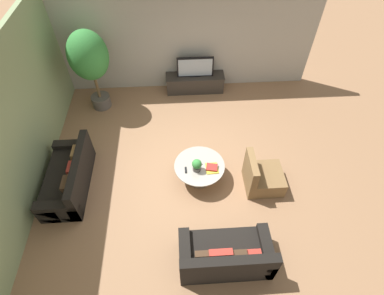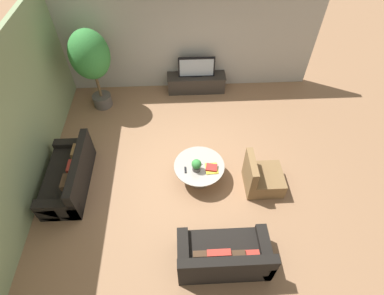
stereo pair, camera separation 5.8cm
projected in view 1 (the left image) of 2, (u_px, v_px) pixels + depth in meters
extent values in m
plane|color=#8C6647|center=(187.00, 169.00, 7.00)|extent=(24.00, 24.00, 0.00)
cube|color=#A39E93|center=(180.00, 38.00, 8.02)|extent=(7.40, 0.12, 3.00)
cube|color=gray|center=(19.00, 122.00, 5.87)|extent=(0.12, 7.40, 3.00)
cube|color=#2D2823|center=(195.00, 83.00, 8.76)|extent=(1.64, 0.48, 0.51)
cube|color=#2D2823|center=(195.00, 76.00, 8.58)|extent=(1.68, 0.50, 0.02)
cube|color=black|center=(195.00, 67.00, 8.35)|extent=(1.03, 0.08, 0.58)
cube|color=#99A8B7|center=(195.00, 68.00, 8.32)|extent=(0.94, 0.00, 0.52)
cube|color=black|center=(195.00, 75.00, 8.56)|extent=(0.31, 0.13, 0.02)
cylinder|color=#756656|center=(199.00, 177.00, 6.82)|extent=(0.61, 0.61, 0.02)
cylinder|color=#756656|center=(199.00, 172.00, 6.67)|extent=(0.10, 0.10, 0.43)
cylinder|color=gray|center=(199.00, 166.00, 6.50)|extent=(1.10, 1.10, 0.02)
cube|color=black|center=(68.00, 180.00, 6.53)|extent=(0.84, 1.82, 0.42)
cube|color=black|center=(78.00, 168.00, 6.22)|extent=(0.16, 1.82, 0.42)
cube|color=black|center=(75.00, 150.00, 7.01)|extent=(0.84, 0.20, 0.54)
cube|color=black|center=(59.00, 212.00, 5.95)|extent=(0.84, 0.20, 0.54)
cube|color=olive|center=(75.00, 155.00, 6.53)|extent=(0.16, 0.33, 0.32)
cube|color=#B23328|center=(72.00, 170.00, 6.27)|extent=(0.13, 0.30, 0.27)
cube|color=#422D1E|center=(67.00, 186.00, 6.00)|extent=(0.16, 0.34, 0.32)
cube|color=black|center=(225.00, 255.00, 5.43)|extent=(1.65, 0.84, 0.42)
cube|color=black|center=(230.00, 265.00, 4.89)|extent=(1.65, 0.16, 0.42)
cube|color=black|center=(265.00, 251.00, 5.42)|extent=(0.20, 0.84, 0.54)
cube|color=black|center=(185.00, 256.00, 5.36)|extent=(0.20, 0.84, 0.54)
cube|color=#B23328|center=(251.00, 256.00, 5.07)|extent=(0.31, 0.12, 0.28)
cube|color=#422D1E|center=(236.00, 256.00, 5.04)|extent=(0.35, 0.13, 0.32)
cube|color=#B23328|center=(220.00, 257.00, 5.02)|extent=(0.39, 0.15, 0.36)
cube|color=#422D1E|center=(205.00, 259.00, 5.03)|extent=(0.33, 0.18, 0.32)
cube|color=brown|center=(264.00, 179.00, 6.56)|extent=(0.80, 0.76, 0.40)
cube|color=brown|center=(252.00, 168.00, 6.22)|extent=(0.14, 0.76, 0.46)
cylinder|color=#514C47|center=(101.00, 101.00, 8.35)|extent=(0.51, 0.51, 0.33)
cylinder|color=brown|center=(97.00, 87.00, 7.99)|extent=(0.08, 0.08, 0.63)
ellipsoid|color=#337F38|center=(88.00, 55.00, 7.28)|extent=(0.99, 0.99, 1.27)
cylinder|color=#514C47|center=(197.00, 168.00, 6.38)|extent=(0.18, 0.18, 0.10)
sphere|color=#337F38|center=(197.00, 164.00, 6.27)|extent=(0.21, 0.21, 0.21)
cube|color=gold|center=(212.00, 168.00, 6.43)|extent=(0.27, 0.30, 0.02)
cube|color=#A32823|center=(212.00, 167.00, 6.41)|extent=(0.27, 0.23, 0.04)
cube|color=black|center=(186.00, 170.00, 6.40)|extent=(0.04, 0.16, 0.02)
cube|color=gray|center=(200.00, 162.00, 6.55)|extent=(0.11, 0.16, 0.02)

